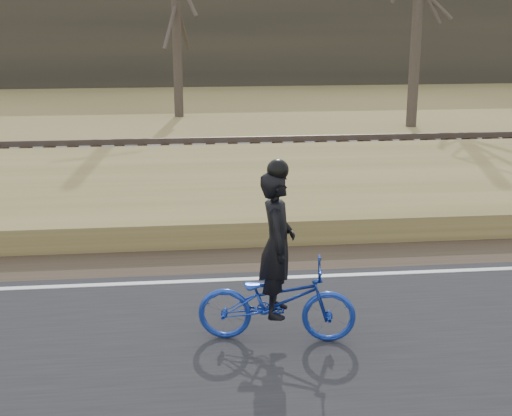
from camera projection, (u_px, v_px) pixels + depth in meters
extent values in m
cube|color=brown|center=(0.00, 144.00, 18.25)|extent=(120.00, 0.07, 0.15)
cube|color=#383328|center=(90.00, 28.00, 37.97)|extent=(120.00, 4.00, 6.00)
imported|color=#16329A|center=(277.00, 301.00, 8.76)|extent=(2.03, 1.00, 1.02)
imported|color=black|center=(277.00, 244.00, 8.56)|extent=(0.53, 0.72, 1.79)
sphere|color=black|center=(278.00, 170.00, 8.31)|extent=(0.26, 0.26, 0.26)
cylinder|color=#443B32|center=(417.00, 16.00, 24.06)|extent=(0.36, 0.36, 7.52)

